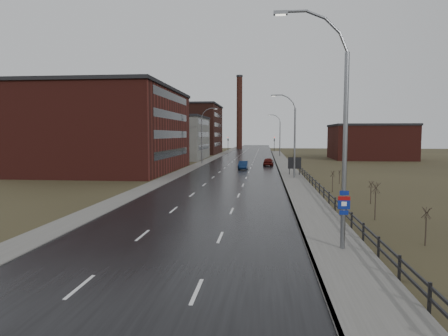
% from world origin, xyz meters
% --- Properties ---
extents(ground, '(320.00, 320.00, 0.00)m').
position_xyz_m(ground, '(0.00, 0.00, 0.00)').
color(ground, '#2D2819').
rests_on(ground, ground).
extents(road, '(14.00, 300.00, 0.06)m').
position_xyz_m(road, '(0.00, 60.00, 0.03)').
color(road, black).
rests_on(road, ground).
extents(sidewalk_right, '(3.20, 180.00, 0.18)m').
position_xyz_m(sidewalk_right, '(8.60, 35.00, 0.09)').
color(sidewalk_right, '#595651').
rests_on(sidewalk_right, ground).
extents(curb_right, '(0.16, 180.00, 0.18)m').
position_xyz_m(curb_right, '(7.08, 35.00, 0.09)').
color(curb_right, slate).
rests_on(curb_right, ground).
extents(sidewalk_left, '(2.40, 260.00, 0.12)m').
position_xyz_m(sidewalk_left, '(-8.20, 60.00, 0.06)').
color(sidewalk_left, '#595651').
rests_on(sidewalk_left, ground).
extents(warehouse_near, '(22.44, 28.56, 13.50)m').
position_xyz_m(warehouse_near, '(-20.99, 45.00, 6.76)').
color(warehouse_near, '#471914').
rests_on(warehouse_near, ground).
extents(warehouse_mid, '(16.32, 20.40, 10.50)m').
position_xyz_m(warehouse_mid, '(-17.99, 78.00, 5.26)').
color(warehouse_mid, slate).
rests_on(warehouse_mid, ground).
extents(warehouse_far, '(26.52, 24.48, 15.50)m').
position_xyz_m(warehouse_far, '(-22.99, 108.00, 7.76)').
color(warehouse_far, '#331611').
rests_on(warehouse_far, ground).
extents(building_right, '(18.36, 16.32, 8.50)m').
position_xyz_m(building_right, '(30.30, 82.00, 4.26)').
color(building_right, '#471914').
rests_on(building_right, ground).
extents(smokestack, '(2.70, 2.70, 30.70)m').
position_xyz_m(smokestack, '(-6.00, 150.00, 15.50)').
color(smokestack, '#331611').
rests_on(smokestack, ground).
extents(streetlight_main, '(3.91, 0.29, 12.11)m').
position_xyz_m(streetlight_main, '(8.47, 2.00, 6.06)').
color(streetlight_main, slate).
rests_on(streetlight_main, ground).
extents(streetlight_right_mid, '(3.36, 0.28, 11.35)m').
position_xyz_m(streetlight_right_mid, '(8.50, 36.00, 5.84)').
color(streetlight_right_mid, slate).
rests_on(streetlight_right_mid, ground).
extents(streetlight_left, '(3.36, 0.28, 11.35)m').
position_xyz_m(streetlight_left, '(-7.70, 62.00, 5.84)').
color(streetlight_left, slate).
rests_on(streetlight_left, ground).
extents(streetlight_right_far, '(3.36, 0.28, 11.35)m').
position_xyz_m(streetlight_right_far, '(8.50, 90.00, 5.84)').
color(streetlight_right_far, slate).
rests_on(streetlight_right_far, ground).
extents(guardrail, '(0.10, 53.05, 1.10)m').
position_xyz_m(guardrail, '(10.30, 18.31, 0.71)').
color(guardrail, black).
rests_on(guardrail, ground).
extents(shrub_b, '(0.50, 0.53, 2.09)m').
position_xyz_m(shrub_b, '(13.47, 3.63, 1.11)').
color(shrub_b, '#382D23').
rests_on(shrub_b, ground).
extents(shrub_c, '(0.63, 0.66, 2.67)m').
position_xyz_m(shrub_c, '(12.53, 10.02, 1.42)').
color(shrub_c, '#382D23').
rests_on(shrub_c, ground).
extents(shrub_d, '(0.48, 0.50, 1.99)m').
position_xyz_m(shrub_d, '(13.94, 16.73, 1.06)').
color(shrub_d, '#382D23').
rests_on(shrub_d, ground).
extents(shrub_e, '(0.53, 0.56, 2.24)m').
position_xyz_m(shrub_e, '(11.86, 23.74, 1.19)').
color(shrub_e, '#382D23').
rests_on(shrub_e, ground).
extents(shrub_f, '(0.41, 0.43, 1.69)m').
position_xyz_m(shrub_f, '(13.81, 30.62, 0.90)').
color(shrub_f, '#382D23').
rests_on(shrub_f, ground).
extents(billboard, '(1.89, 0.17, 2.70)m').
position_xyz_m(billboard, '(9.10, 39.85, 1.78)').
color(billboard, black).
rests_on(billboard, ground).
extents(traffic_light_left, '(0.58, 2.73, 5.30)m').
position_xyz_m(traffic_light_left, '(-8.00, 120.00, 4.60)').
color(traffic_light_left, black).
rests_on(traffic_light_left, ground).
extents(traffic_light_right, '(0.58, 2.73, 5.30)m').
position_xyz_m(traffic_light_right, '(8.00, 120.00, 4.60)').
color(traffic_light_right, black).
rests_on(traffic_light_right, ground).
extents(car_near, '(1.57, 4.33, 1.42)m').
position_xyz_m(car_near, '(1.14, 49.50, 0.71)').
color(car_near, '#0D1F42').
rests_on(car_near, ground).
extents(car_far, '(2.14, 4.73, 1.57)m').
position_xyz_m(car_far, '(5.50, 57.87, 0.79)').
color(car_far, '#480F0C').
rests_on(car_far, ground).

